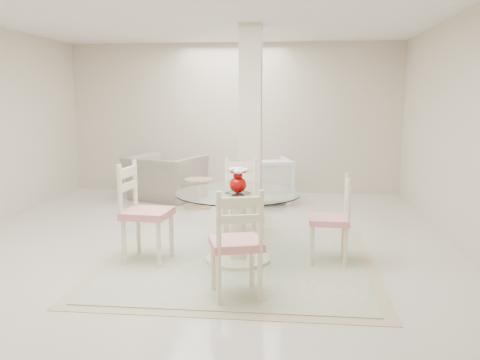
# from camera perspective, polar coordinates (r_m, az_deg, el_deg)

# --- Properties ---
(ground) EXTENTS (7.00, 7.00, 0.00)m
(ground) POSITION_cam_1_polar(r_m,az_deg,el_deg) (6.09, -4.66, -7.26)
(ground) COLOR beige
(ground) RESTS_ON ground
(room_shell) EXTENTS (6.02, 7.02, 2.71)m
(room_shell) POSITION_cam_1_polar(r_m,az_deg,el_deg) (5.84, -4.90, 10.48)
(room_shell) COLOR beige
(room_shell) RESTS_ON ground
(column) EXTENTS (0.30, 0.30, 2.70)m
(column) POSITION_cam_1_polar(r_m,az_deg,el_deg) (7.07, 1.20, 6.19)
(column) COLOR beige
(column) RESTS_ON ground
(area_rug) EXTENTS (2.84, 2.84, 0.02)m
(area_rug) POSITION_cam_1_polar(r_m,az_deg,el_deg) (5.46, -0.23, -9.10)
(area_rug) COLOR tan
(area_rug) RESTS_ON ground
(dining_table) EXTENTS (1.30, 1.30, 0.75)m
(dining_table) POSITION_cam_1_polar(r_m,az_deg,el_deg) (5.35, -0.23, -5.30)
(dining_table) COLOR beige
(dining_table) RESTS_ON ground
(red_vase) EXTENTS (0.20, 0.19, 0.27)m
(red_vase) POSITION_cam_1_polar(r_m,az_deg,el_deg) (5.25, -0.23, -0.00)
(red_vase) COLOR #A10604
(red_vase) RESTS_ON dining_table
(dining_chair_east) EXTENTS (0.42, 0.42, 1.03)m
(dining_chair_east) POSITION_cam_1_polar(r_m,az_deg,el_deg) (5.38, 10.66, -3.64)
(dining_chair_east) COLOR beige
(dining_chair_east) RESTS_ON ground
(dining_chair_north) EXTENTS (0.44, 0.44, 1.08)m
(dining_chair_north) POSITION_cam_1_polar(r_m,az_deg,el_deg) (6.31, -0.01, -1.35)
(dining_chair_north) COLOR #F3E5C8
(dining_chair_north) RESTS_ON ground
(dining_chair_west) EXTENTS (0.51, 0.51, 1.17)m
(dining_chair_west) POSITION_cam_1_polar(r_m,az_deg,el_deg) (5.43, -11.12, -2.74)
(dining_chair_west) COLOR #F2E7C7
(dining_chair_west) RESTS_ON ground
(dining_chair_south) EXTENTS (0.54, 0.54, 1.08)m
(dining_chair_south) POSITION_cam_1_polar(r_m,az_deg,el_deg) (4.32, -0.31, -6.30)
(dining_chair_south) COLOR #F2E8C7
(dining_chair_south) RESTS_ON ground
(recliner_taupe) EXTENTS (1.44, 1.35, 0.75)m
(recliner_taupe) POSITION_cam_1_polar(r_m,az_deg,el_deg) (8.77, -8.37, 0.28)
(recliner_taupe) COLOR #9F9584
(recliner_taupe) RESTS_ON ground
(armchair_white) EXTENTS (0.99, 1.01, 0.75)m
(armchair_white) POSITION_cam_1_polar(r_m,az_deg,el_deg) (8.41, 2.79, -0.01)
(armchair_white) COLOR white
(armchair_white) RESTS_ON ground
(side_table) EXTENTS (0.44, 0.44, 0.46)m
(side_table) POSITION_cam_1_polar(r_m,az_deg,el_deg) (8.06, -4.67, -1.61)
(side_table) COLOR tan
(side_table) RESTS_ON ground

